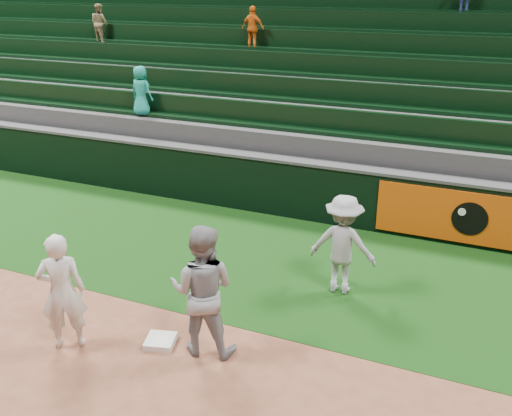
{
  "coord_description": "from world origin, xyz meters",
  "views": [
    {
      "loc": [
        3.64,
        -5.41,
        4.67
      ],
      "look_at": [
        0.29,
        2.3,
        1.3
      ],
      "focal_mm": 40.0,
      "sensor_mm": 36.0,
      "label": 1
    }
  ],
  "objects_px": {
    "base_coach": "(343,245)",
    "baserunner": "(202,290)",
    "first_base": "(160,341)",
    "first_baseman": "(62,292)"
  },
  "relations": [
    {
      "from": "base_coach",
      "to": "baserunner",
      "type": "bearing_deg",
      "value": 59.6
    },
    {
      "from": "base_coach",
      "to": "first_base",
      "type": "bearing_deg",
      "value": 50.68
    },
    {
      "from": "baserunner",
      "to": "base_coach",
      "type": "relative_size",
      "value": 1.12
    },
    {
      "from": "first_base",
      "to": "baserunner",
      "type": "xyz_separation_m",
      "value": [
        0.62,
        0.14,
        0.87
      ]
    },
    {
      "from": "first_base",
      "to": "base_coach",
      "type": "height_order",
      "value": "base_coach"
    },
    {
      "from": "first_base",
      "to": "first_baseman",
      "type": "height_order",
      "value": "first_baseman"
    },
    {
      "from": "first_base",
      "to": "first_baseman",
      "type": "distance_m",
      "value": 1.48
    },
    {
      "from": "baserunner",
      "to": "base_coach",
      "type": "bearing_deg",
      "value": -131.01
    },
    {
      "from": "baserunner",
      "to": "first_base",
      "type": "bearing_deg",
      "value": 0.61
    },
    {
      "from": "baserunner",
      "to": "first_baseman",
      "type": "bearing_deg",
      "value": 8.34
    }
  ]
}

